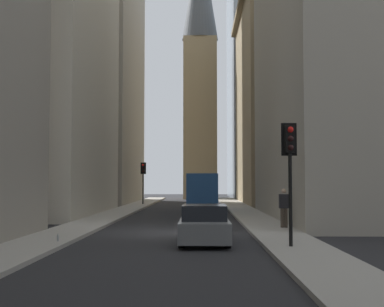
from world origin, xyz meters
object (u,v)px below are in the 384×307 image
hatchback_grey (204,225)px  traffic_light_foreground (290,155)px  pedestrian (284,206)px  discarded_bottle (58,238)px  delivery_truck (202,192)px  traffic_light_midblock (143,173)px

hatchback_grey → traffic_light_foreground: (-1.84, -2.83, 2.48)m
traffic_light_foreground → pedestrian: (6.73, -0.90, -2.02)m
pedestrian → discarded_bottle: size_ratio=6.66×
discarded_bottle → traffic_light_foreground: bearing=-98.7°
delivery_truck → traffic_light_midblock: size_ratio=1.64×
traffic_light_foreground → discarded_bottle: traffic_light_foreground is taller
traffic_light_midblock → hatchback_grey: bearing=-169.2°
traffic_light_midblock → delivery_truck: bearing=-148.6°
delivery_truck → pedestrian: 15.62m
delivery_truck → traffic_light_midblock: traffic_light_midblock is taller
delivery_truck → traffic_light_foreground: size_ratio=1.58×
traffic_light_foreground → delivery_truck: bearing=7.4°
hatchback_grey → traffic_light_midblock: traffic_light_midblock is taller
delivery_truck → discarded_bottle: delivery_truck is taller
discarded_bottle → hatchback_grey: bearing=-83.3°
hatchback_grey → discarded_bottle: 5.26m
hatchback_grey → traffic_light_midblock: bearing=10.8°
hatchback_grey → traffic_light_foreground: size_ratio=1.05×
traffic_light_foreground → pedestrian: size_ratio=2.27×
traffic_light_midblock → pedestrian: traffic_light_midblock is taller
delivery_truck → discarded_bottle: bearing=165.8°
traffic_light_foreground → hatchback_grey: bearing=57.0°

